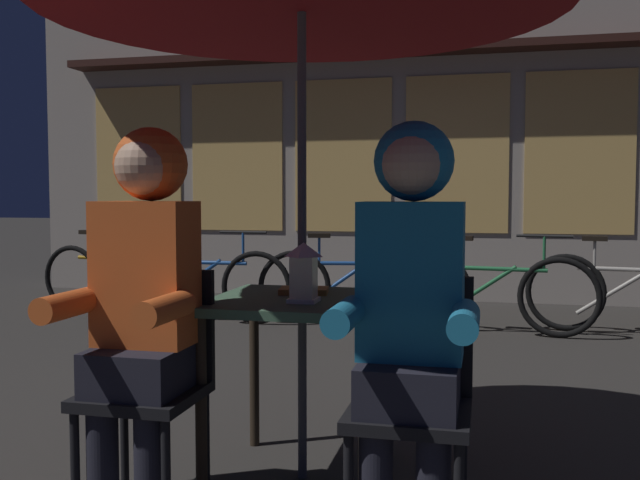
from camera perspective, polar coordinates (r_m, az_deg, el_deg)
name	(u,v)px	position (r m, az deg, el deg)	size (l,w,h in m)	color
ground_plane	(302,477)	(3.06, -1.42, -18.53)	(60.00, 60.00, 0.00)	#2D2B28
cafe_table	(302,323)	(2.88, -1.44, -6.66)	(0.72, 0.72, 0.74)	#42664C
lantern	(304,271)	(2.72, -1.33, -2.50)	(0.11, 0.11, 0.23)	white
chair_left	(151,374)	(2.74, -13.41, -10.47)	(0.40, 0.40, 0.87)	black
chair_right	(411,391)	(2.47, 7.37, -11.95)	(0.40, 0.40, 0.87)	black
person_left_hooded	(143,280)	(2.62, -14.08, -3.16)	(0.45, 0.56, 1.40)	black
person_right_hooded	(410,288)	(2.34, 7.29, -3.88)	(0.45, 0.56, 1.40)	black
shopfront_building	(459,21)	(8.37, 11.16, 16.89)	(10.00, 0.93, 6.20)	#9E9389
bicycle_nearest	(114,279)	(7.16, -16.24, -3.01)	(1.67, 0.26, 0.84)	black
bicycle_second	(203,284)	(6.55, -9.42, -3.51)	(1.68, 0.08, 0.84)	black
bicycle_third	(350,285)	(6.39, 2.47, -3.65)	(1.66, 0.35, 0.84)	black
bicycle_fourth	(494,292)	(6.08, 13.85, -4.11)	(1.67, 0.26, 0.84)	black
bicycle_fifth	(630,294)	(6.37, 23.70, -3.97)	(1.67, 0.31, 0.84)	black
book	(304,291)	(2.98, -1.30, -4.09)	(0.20, 0.14, 0.02)	olive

